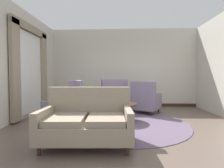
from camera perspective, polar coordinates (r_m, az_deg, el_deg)
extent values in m
plane|color=brown|center=(4.12, 4.65, -14.10)|extent=(8.04, 8.04, 0.00)
cube|color=beige|center=(6.83, 3.88, 5.39)|extent=(5.89, 0.08, 3.05)
cube|color=beige|center=(5.54, -26.96, 5.82)|extent=(0.08, 4.02, 3.05)
cube|color=#382319|center=(6.86, 3.85, -6.91)|extent=(5.73, 0.03, 0.12)
cylinder|color=#5B4C60|center=(4.40, 4.51, -12.92)|extent=(3.09, 3.09, 0.01)
cube|color=silver|center=(5.59, -25.83, 3.29)|extent=(0.03, 1.22, 2.27)
cube|color=white|center=(5.59, -25.67, 3.29)|extent=(0.02, 1.30, 2.35)
cube|color=white|center=(5.58, -25.65, 3.29)|extent=(0.02, 0.04, 2.27)
cube|color=white|center=(5.58, -25.65, 3.29)|extent=(0.02, 1.22, 0.04)
cube|color=gray|center=(4.88, -29.66, 3.96)|extent=(0.10, 0.32, 2.57)
cube|color=gray|center=(6.27, -21.90, 3.69)|extent=(0.10, 0.32, 2.57)
cube|color=gray|center=(5.74, -25.53, 16.33)|extent=(0.10, 1.90, 0.20)
cylinder|color=#382319|center=(4.52, 2.59, -6.67)|extent=(0.94, 0.94, 0.04)
cylinder|color=#382319|center=(4.56, 2.59, -9.35)|extent=(0.10, 0.10, 0.40)
cube|color=#382319|center=(4.61, 5.37, -11.85)|extent=(0.28, 0.07, 0.07)
cube|color=#382319|center=(4.80, 1.46, -11.27)|extent=(0.17, 0.28, 0.07)
cube|color=#382319|center=(4.43, 0.84, -12.42)|extent=(0.21, 0.26, 0.07)
cylinder|color=brown|center=(4.46, 2.46, -6.42)|extent=(0.11, 0.11, 0.02)
ellipsoid|color=brown|center=(4.44, 2.46, -4.89)|extent=(0.19, 0.19, 0.22)
cylinder|color=brown|center=(4.42, 2.47, -2.90)|extent=(0.09, 0.09, 0.09)
torus|color=brown|center=(4.42, 2.47, -2.29)|extent=(0.15, 0.15, 0.02)
cube|color=gray|center=(3.04, -8.48, -14.77)|extent=(1.56, 0.98, 0.27)
cube|color=gray|center=(3.32, -7.56, -5.89)|extent=(1.52, 0.22, 0.57)
cube|color=gray|center=(3.02, -15.03, -11.31)|extent=(0.64, 0.74, 0.10)
cube|color=gray|center=(2.92, -1.98, -11.68)|extent=(0.64, 0.74, 0.10)
cube|color=gray|center=(3.11, -21.81, -9.78)|extent=(0.15, 0.81, 0.23)
cube|color=gray|center=(2.91, 5.44, -10.45)|extent=(0.15, 0.81, 0.23)
cylinder|color=#382319|center=(2.94, -23.27, -19.80)|extent=(0.06, 0.06, 0.14)
cylinder|color=#382319|center=(2.74, 5.10, -21.29)|extent=(0.06, 0.06, 0.14)
cylinder|color=#382319|center=(3.59, -18.41, -15.54)|extent=(0.06, 0.06, 0.14)
cylinder|color=#382319|center=(3.43, 3.91, -16.28)|extent=(0.06, 0.06, 0.14)
cube|color=slate|center=(6.04, 0.12, -6.10)|extent=(1.06, 1.05, 0.27)
cube|color=slate|center=(5.65, 0.99, -1.90)|extent=(0.86, 0.38, 0.66)
cube|color=slate|center=(5.84, 4.34, -0.98)|extent=(0.15, 0.22, 0.51)
cube|color=slate|center=(5.65, -2.96, -1.09)|extent=(0.15, 0.22, 0.51)
cube|color=slate|center=(6.16, 3.43, -3.78)|extent=(0.31, 0.73, 0.19)
cube|color=slate|center=(5.97, -3.52, -3.96)|extent=(0.31, 0.73, 0.19)
cylinder|color=#382319|center=(6.48, 2.39, -7.36)|extent=(0.06, 0.06, 0.14)
cylinder|color=#382319|center=(6.32, -3.72, -7.61)|extent=(0.06, 0.06, 0.14)
cylinder|color=#382319|center=(5.85, 4.28, -8.44)|extent=(0.06, 0.06, 0.14)
cylinder|color=#382319|center=(5.67, -2.48, -8.77)|extent=(0.06, 0.06, 0.14)
cube|color=slate|center=(4.56, -15.83, -8.90)|extent=(1.00, 0.94, 0.28)
cube|color=slate|center=(4.44, -11.11, -3.05)|extent=(0.26, 0.82, 0.65)
cube|color=slate|center=(4.80, -11.81, -1.71)|extent=(0.21, 0.13, 0.50)
cube|color=slate|center=(4.09, -12.83, -2.43)|extent=(0.21, 0.13, 0.50)
cube|color=slate|center=(4.88, -15.73, -5.37)|extent=(0.80, 0.22, 0.19)
cube|color=slate|center=(4.19, -17.39, -6.68)|extent=(0.80, 0.22, 0.19)
cylinder|color=#382319|center=(4.99, -19.37, -10.46)|extent=(0.06, 0.06, 0.14)
cylinder|color=#382319|center=(4.38, -21.39, -12.31)|extent=(0.06, 0.06, 0.14)
cylinder|color=#382319|center=(4.88, -10.82, -10.67)|extent=(0.06, 0.06, 0.14)
cylinder|color=#382319|center=(4.25, -11.58, -12.65)|extent=(0.06, 0.06, 0.14)
cube|color=slate|center=(5.68, 11.45, -6.65)|extent=(1.06, 1.08, 0.28)
cube|color=slate|center=(5.32, 10.11, -2.40)|extent=(0.71, 0.51, 0.61)
cube|color=slate|center=(5.28, 13.73, -1.67)|extent=(0.19, 0.22, 0.47)
cube|color=slate|center=(5.53, 7.41, -1.43)|extent=(0.19, 0.22, 0.47)
cube|color=slate|center=(5.58, 14.75, -4.35)|extent=(0.45, 0.66, 0.20)
cube|color=slate|center=(5.82, 8.70, -4.02)|extent=(0.45, 0.66, 0.20)
cylinder|color=#382319|center=(5.92, 15.32, -8.38)|extent=(0.06, 0.06, 0.14)
cylinder|color=#382319|center=(6.13, 10.04, -7.96)|extent=(0.06, 0.06, 0.14)
cylinder|color=#382319|center=(5.31, 13.04, -9.60)|extent=(0.06, 0.06, 0.14)
cylinder|color=#382319|center=(5.54, 7.28, -9.05)|extent=(0.06, 0.06, 0.14)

